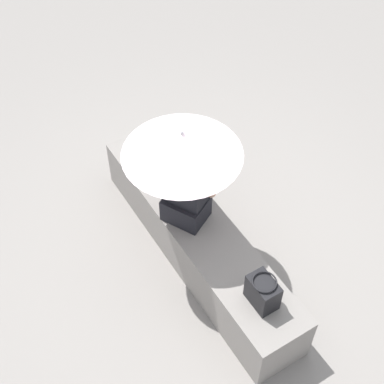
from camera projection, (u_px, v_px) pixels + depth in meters
name	position (u px, v px, depth m)	size (l,w,h in m)	color
ground_plane	(198.00, 256.00, 5.04)	(14.00, 14.00, 0.00)	gray
stone_bench	(198.00, 240.00, 4.86)	(2.50, 0.50, 0.49)	gray
person_seated	(186.00, 185.00, 4.43)	(0.51, 0.41, 0.90)	black
parasol	(182.00, 144.00, 4.08)	(0.91, 0.91, 0.98)	#B7B7BC
handbag_black	(263.00, 292.00, 4.09)	(0.25, 0.18, 0.27)	black
magazine	(158.00, 178.00, 5.00)	(0.28, 0.20, 0.01)	#D83866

